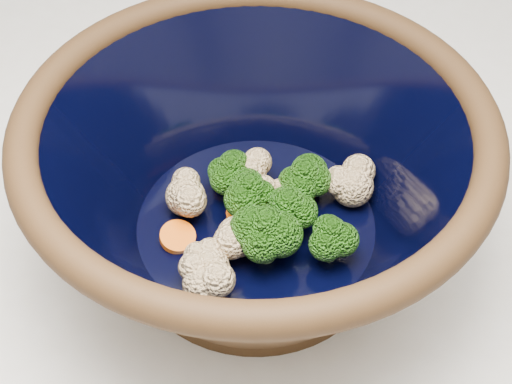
{
  "coord_description": "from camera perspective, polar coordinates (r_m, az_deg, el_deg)",
  "views": [
    {
      "loc": [
        0.06,
        -0.28,
        1.37
      ],
      "look_at": [
        -0.02,
        0.08,
        0.97
      ],
      "focal_mm": 50.0,
      "sensor_mm": 36.0,
      "label": 1
    }
  ],
  "objects": [
    {
      "name": "mixing_bowl",
      "position": [
        0.54,
        0.0,
        1.06
      ],
      "size": [
        0.38,
        0.38,
        0.15
      ],
      "rotation": [
        0.0,
        0.0,
        -0.16
      ],
      "color": "black",
      "rests_on": "counter"
    },
    {
      "name": "vegetable_pile",
      "position": [
        0.55,
        0.66,
        -1.23
      ],
      "size": [
        0.16,
        0.15,
        0.06
      ],
      "color": "#608442",
      "rests_on": "mixing_bowl"
    }
  ]
}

